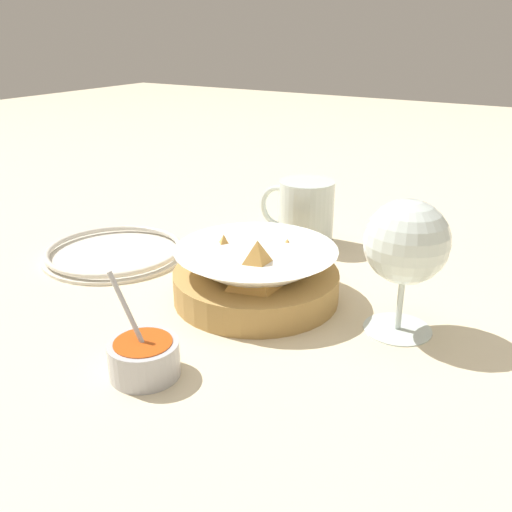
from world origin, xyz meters
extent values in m
plane|color=beige|center=(0.00, 0.00, 0.00)|extent=(4.00, 4.00, 0.00)
cylinder|color=#B2894C|center=(-0.03, 0.03, 0.02)|extent=(0.20, 0.20, 0.04)
cone|color=white|center=(-0.03, 0.03, 0.03)|extent=(0.20, 0.20, 0.06)
cylinder|color=#3D842D|center=(-0.03, 0.03, 0.02)|extent=(0.15, 0.15, 0.01)
pyramid|color=gold|center=(0.02, 0.04, 0.05)|extent=(0.05, 0.07, 0.05)
pyramid|color=gold|center=(-0.05, 0.07, 0.06)|extent=(0.08, 0.09, 0.07)
pyramid|color=gold|center=(-0.05, 0.00, 0.05)|extent=(0.07, 0.08, 0.05)
cylinder|color=#B7B7BC|center=(-0.02, 0.23, 0.02)|extent=(0.07, 0.07, 0.04)
cylinder|color=#CC4C14|center=(-0.02, 0.23, 0.02)|extent=(0.06, 0.06, 0.02)
cylinder|color=#B7B7BC|center=(-0.01, 0.23, 0.06)|extent=(0.05, 0.01, 0.09)
cylinder|color=silver|center=(-0.20, 0.02, 0.00)|extent=(0.08, 0.08, 0.00)
cylinder|color=silver|center=(-0.20, 0.02, 0.03)|extent=(0.01, 0.01, 0.06)
sphere|color=silver|center=(-0.20, 0.02, 0.11)|extent=(0.09, 0.09, 0.09)
sphere|color=#E5B77F|center=(-0.20, 0.02, 0.09)|extent=(0.06, 0.06, 0.06)
cylinder|color=silver|center=(0.01, -0.17, 0.05)|extent=(0.08, 0.08, 0.10)
cylinder|color=orange|center=(0.01, -0.17, 0.04)|extent=(0.07, 0.07, 0.07)
torus|color=silver|center=(0.05, -0.17, 0.05)|extent=(0.07, 0.01, 0.07)
cylinder|color=silver|center=(0.22, 0.03, 0.00)|extent=(0.21, 0.21, 0.01)
torus|color=silver|center=(0.22, 0.03, 0.01)|extent=(0.20, 0.20, 0.01)
camera|label=1|loc=(-0.36, 0.58, 0.32)|focal=40.00mm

